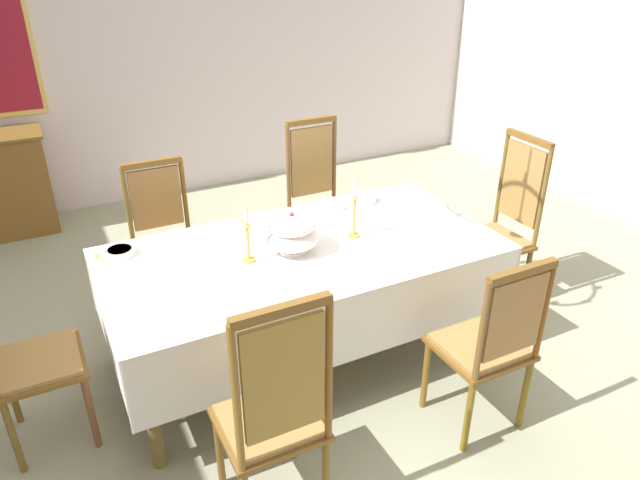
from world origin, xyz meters
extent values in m
cube|color=#999C80|center=(0.00, 0.00, -0.02)|extent=(7.07, 5.94, 0.04)
cube|color=silver|center=(0.00, 3.01, 1.55)|extent=(7.07, 0.08, 3.11)
cylinder|color=brown|center=(-1.03, -0.56, 0.37)|extent=(0.07, 0.07, 0.74)
cylinder|color=brown|center=(1.03, -0.56, 0.37)|extent=(0.07, 0.07, 0.74)
cylinder|color=brown|center=(-1.03, 0.36, 0.37)|extent=(0.07, 0.07, 0.74)
cylinder|color=brown|center=(1.03, 0.36, 0.37)|extent=(0.07, 0.07, 0.74)
cube|color=brown|center=(0.00, -0.10, 0.70)|extent=(2.15, 1.00, 0.08)
cube|color=brown|center=(0.00, -0.10, 0.75)|extent=(2.27, 1.12, 0.03)
cube|color=white|center=(0.00, -0.10, 0.77)|extent=(2.29, 1.14, 0.00)
cube|color=white|center=(0.00, -0.66, 0.56)|extent=(2.29, 0.00, 0.42)
cube|color=white|center=(0.00, 0.46, 0.56)|extent=(2.29, 0.00, 0.42)
cube|color=white|center=(-1.14, -0.10, 0.56)|extent=(0.00, 1.14, 0.42)
cube|color=white|center=(1.14, -0.10, 0.56)|extent=(0.00, 1.14, 0.42)
cylinder|color=brown|center=(-0.79, -0.82, 0.23)|extent=(0.04, 0.04, 0.45)
cylinder|color=brown|center=(-0.41, -0.82, 0.23)|extent=(0.04, 0.04, 0.45)
cylinder|color=brown|center=(-0.41, -1.18, 0.23)|extent=(0.04, 0.04, 0.45)
cube|color=brown|center=(-0.60, -1.00, 0.47)|extent=(0.44, 0.42, 0.03)
cube|color=#9D7740|center=(-0.60, -1.00, 0.49)|extent=(0.40, 0.38, 0.02)
cylinder|color=brown|center=(-0.80, -1.19, 0.83)|extent=(0.03, 0.03, 0.71)
cylinder|color=brown|center=(-0.41, -1.19, 0.83)|extent=(0.03, 0.03, 0.71)
cube|color=#A27D39|center=(-0.60, -1.19, 0.87)|extent=(0.34, 0.02, 0.54)
cube|color=brown|center=(-0.60, -1.19, 1.18)|extent=(0.40, 0.04, 0.04)
cylinder|color=brown|center=(-0.41, 0.62, 0.23)|extent=(0.04, 0.04, 0.45)
cylinder|color=brown|center=(-0.79, 0.62, 0.23)|extent=(0.04, 0.04, 0.45)
cylinder|color=brown|center=(-0.41, 0.98, 0.23)|extent=(0.04, 0.04, 0.45)
cylinder|color=brown|center=(-0.79, 0.98, 0.23)|extent=(0.04, 0.04, 0.45)
cube|color=brown|center=(-0.60, 0.80, 0.47)|extent=(0.44, 0.42, 0.03)
cube|color=#9D7740|center=(-0.60, 0.80, 0.49)|extent=(0.40, 0.38, 0.02)
cylinder|color=brown|center=(-0.41, 0.99, 0.76)|extent=(0.03, 0.03, 0.56)
cylinder|color=brown|center=(-0.80, 0.99, 0.76)|extent=(0.03, 0.03, 0.56)
cube|color=#9C703E|center=(-0.60, 0.99, 0.79)|extent=(0.34, 0.02, 0.43)
cube|color=brown|center=(-0.60, 0.99, 1.04)|extent=(0.40, 0.04, 0.04)
cylinder|color=brown|center=(0.40, -0.82, 0.23)|extent=(0.04, 0.04, 0.45)
cylinder|color=brown|center=(0.78, -0.82, 0.23)|extent=(0.04, 0.04, 0.45)
cylinder|color=brown|center=(0.40, -1.18, 0.23)|extent=(0.04, 0.04, 0.45)
cylinder|color=brown|center=(0.78, -1.18, 0.23)|extent=(0.04, 0.04, 0.45)
cube|color=brown|center=(0.59, -1.00, 0.47)|extent=(0.44, 0.42, 0.03)
cube|color=#9D7740|center=(0.59, -1.00, 0.49)|extent=(0.40, 0.38, 0.02)
cylinder|color=brown|center=(0.39, -1.19, 0.75)|extent=(0.03, 0.03, 0.55)
cylinder|color=brown|center=(0.78, -1.19, 0.75)|extent=(0.03, 0.03, 0.55)
cube|color=#A07441|center=(0.59, -1.19, 0.78)|extent=(0.34, 0.02, 0.42)
cube|color=brown|center=(0.59, -1.19, 1.03)|extent=(0.40, 0.04, 0.04)
cylinder|color=brown|center=(0.78, 0.62, 0.23)|extent=(0.04, 0.04, 0.45)
cylinder|color=brown|center=(0.40, 0.62, 0.23)|extent=(0.04, 0.04, 0.45)
cylinder|color=brown|center=(0.78, 0.98, 0.23)|extent=(0.04, 0.04, 0.45)
cylinder|color=brown|center=(0.40, 0.98, 0.23)|extent=(0.04, 0.04, 0.45)
cube|color=brown|center=(0.59, 0.80, 0.47)|extent=(0.44, 0.42, 0.03)
cube|color=#9D7740|center=(0.59, 0.80, 0.49)|extent=(0.40, 0.38, 0.02)
cylinder|color=brown|center=(0.78, 0.99, 0.83)|extent=(0.03, 0.03, 0.70)
cylinder|color=brown|center=(0.39, 0.99, 0.83)|extent=(0.03, 0.03, 0.70)
cube|color=#A37E46|center=(0.59, 0.99, 0.86)|extent=(0.34, 0.02, 0.53)
cube|color=brown|center=(0.59, 0.99, 1.18)|extent=(0.40, 0.04, 0.04)
cylinder|color=brown|center=(-1.29, 0.09, 0.23)|extent=(0.04, 0.04, 0.45)
cylinder|color=brown|center=(-1.29, -0.29, 0.23)|extent=(0.04, 0.04, 0.45)
cylinder|color=brown|center=(-1.65, 0.09, 0.23)|extent=(0.04, 0.04, 0.45)
cylinder|color=brown|center=(-1.65, -0.29, 0.23)|extent=(0.04, 0.04, 0.45)
cube|color=brown|center=(-1.47, -0.10, 0.47)|extent=(0.42, 0.44, 0.03)
cube|color=#9D7740|center=(-1.47, -0.10, 0.49)|extent=(0.38, 0.40, 0.02)
cylinder|color=brown|center=(1.29, -0.29, 0.23)|extent=(0.04, 0.04, 0.45)
cylinder|color=brown|center=(1.29, 0.09, 0.23)|extent=(0.04, 0.04, 0.45)
cylinder|color=brown|center=(1.65, -0.29, 0.23)|extent=(0.04, 0.04, 0.45)
cylinder|color=brown|center=(1.65, 0.09, 0.23)|extent=(0.04, 0.04, 0.45)
cube|color=brown|center=(1.47, -0.10, 0.47)|extent=(0.42, 0.44, 0.03)
cube|color=#9D7740|center=(1.47, -0.10, 0.49)|extent=(0.38, 0.40, 0.02)
cylinder|color=brown|center=(1.66, -0.30, 0.84)|extent=(0.03, 0.03, 0.72)
cylinder|color=brown|center=(1.66, 0.09, 0.84)|extent=(0.03, 0.03, 0.72)
cube|color=olive|center=(1.66, -0.10, 0.87)|extent=(0.02, 0.34, 0.54)
cube|color=brown|center=(1.66, -0.10, 1.19)|extent=(0.04, 0.40, 0.04)
cylinder|color=white|center=(-0.07, -0.10, 0.78)|extent=(0.17, 0.17, 0.02)
ellipsoid|color=white|center=(-0.07, -0.10, 0.86)|extent=(0.31, 0.31, 0.14)
ellipsoid|color=white|center=(-0.07, -0.10, 0.94)|extent=(0.28, 0.28, 0.11)
sphere|color=brown|center=(-0.07, -0.10, 1.00)|extent=(0.03, 0.03, 0.03)
cylinder|color=gold|center=(-0.34, -0.10, 0.78)|extent=(0.07, 0.07, 0.02)
cylinder|color=gold|center=(-0.34, -0.10, 0.89)|extent=(0.02, 0.02, 0.20)
cone|color=gold|center=(-0.34, -0.10, 1.00)|extent=(0.04, 0.04, 0.02)
cylinder|color=silver|center=(-0.34, -0.10, 1.06)|extent=(0.02, 0.02, 0.10)
cylinder|color=gold|center=(0.34, -0.10, 0.78)|extent=(0.07, 0.07, 0.02)
cylinder|color=gold|center=(0.34, -0.10, 0.91)|extent=(0.02, 0.02, 0.24)
cone|color=gold|center=(0.34, -0.10, 1.03)|extent=(0.04, 0.04, 0.02)
cylinder|color=silver|center=(0.34, -0.10, 1.09)|extent=(0.02, 0.02, 0.10)
cylinder|color=white|center=(-0.96, 0.29, 0.79)|extent=(0.16, 0.16, 0.04)
cylinder|color=white|center=(-0.96, 0.29, 0.80)|extent=(0.13, 0.13, 0.03)
torus|color=brown|center=(-0.96, 0.29, 0.81)|extent=(0.16, 0.16, 0.01)
cylinder|color=white|center=(-0.08, 0.36, 0.79)|extent=(0.18, 0.18, 0.04)
cylinder|color=white|center=(-0.08, 0.36, 0.80)|extent=(0.14, 0.14, 0.03)
torus|color=brown|center=(-0.08, 0.36, 0.81)|extent=(0.17, 0.17, 0.01)
cylinder|color=white|center=(0.44, 0.35, 0.79)|extent=(0.18, 0.18, 0.03)
cylinder|color=white|center=(0.44, 0.35, 0.80)|extent=(0.14, 0.14, 0.02)
torus|color=brown|center=(0.44, 0.35, 0.80)|extent=(0.17, 0.17, 0.01)
cylinder|color=white|center=(0.65, 0.34, 0.80)|extent=(0.19, 0.19, 0.05)
cylinder|color=white|center=(0.65, 0.34, 0.80)|extent=(0.16, 0.16, 0.03)
torus|color=brown|center=(0.65, 0.34, 0.82)|extent=(0.19, 0.19, 0.01)
cube|color=gold|center=(-1.07, 0.26, 0.78)|extent=(0.05, 0.14, 0.00)
ellipsoid|color=gold|center=(-1.09, 0.34, 0.78)|extent=(0.03, 0.05, 0.01)
cube|color=gold|center=(-0.21, 0.32, 0.78)|extent=(0.05, 0.14, 0.00)
ellipsoid|color=gold|center=(-0.19, 0.40, 0.78)|extent=(0.03, 0.05, 0.01)
cube|color=brown|center=(-1.56, 2.91, 0.44)|extent=(0.59, 0.01, 0.70)
camera|label=1|loc=(-1.27, -2.82, 2.38)|focal=32.91mm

